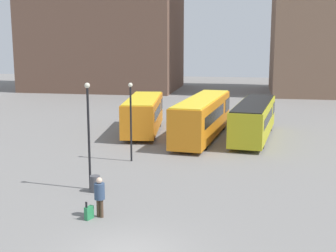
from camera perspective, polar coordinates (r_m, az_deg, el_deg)
The scene contains 9 objects.
building_block_left at distance 73.57m, azimuth -7.85°, elevation 14.63°, with size 22.29×15.28×25.94m.
bus_0 at distance 38.95m, azimuth -3.01°, elevation 1.52°, with size 3.60×9.34×2.95m.
bus_1 at distance 36.90m, azimuth 4.23°, elevation 1.21°, with size 3.64×12.15×3.19m.
bus_2 at distance 37.35m, azimuth 10.42°, elevation 0.91°, with size 3.67×11.10×2.86m.
traveler at distance 20.93m, azimuth -8.34°, elevation -8.16°, with size 0.60×0.60×1.82m.
suitcase at distance 21.02m, azimuth -9.61°, elevation -10.38°, with size 0.34×0.48×0.84m.
lamp_post_0 at distance 24.23m, azimuth -9.66°, elevation -0.18°, with size 0.28×0.28×5.59m.
lamp_post_1 at distance 29.63m, azimuth -4.56°, elevation 1.36°, with size 0.28×0.28×5.05m.
trash_bin at distance 24.49m, azimuth -8.89°, elevation -6.97°, with size 0.52×0.52×0.85m.
Camera 1 is at (4.27, -15.45, 7.80)m, focal length 50.00 mm.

